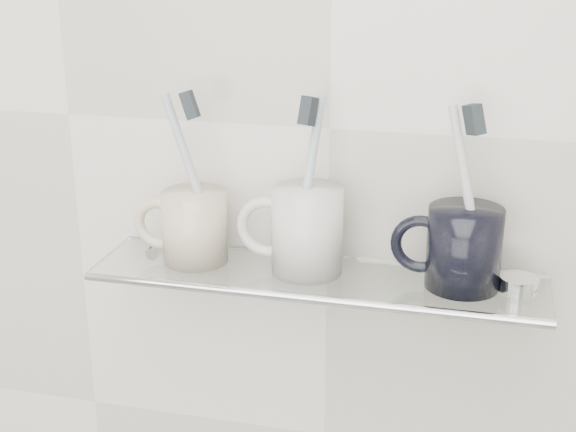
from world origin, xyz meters
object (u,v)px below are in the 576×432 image
(mug_left, at_px, (195,227))
(mug_right, at_px, (464,248))
(mug_center, at_px, (307,230))
(shelf_glass, at_px, (316,277))

(mug_left, relative_size, mug_right, 0.94)
(mug_center, relative_size, mug_right, 1.10)
(mug_left, xyz_separation_m, mug_right, (0.30, 0.00, 0.00))
(shelf_glass, distance_m, mug_center, 0.05)
(shelf_glass, relative_size, mug_center, 5.16)
(mug_left, distance_m, mug_center, 0.13)
(shelf_glass, xyz_separation_m, mug_left, (-0.14, 0.00, 0.05))
(shelf_glass, distance_m, mug_right, 0.16)
(shelf_glass, height_order, mug_right, mug_right)
(mug_left, bearing_deg, shelf_glass, -3.14)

